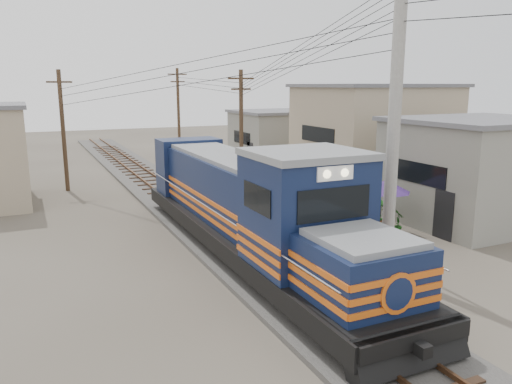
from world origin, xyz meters
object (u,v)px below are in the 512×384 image
locomotive (250,208)px  vendor (369,200)px  billboard (360,178)px  market_umbrella (386,186)px

locomotive → vendor: (7.23, 2.54, -0.92)m
locomotive → billboard: 5.42m
billboard → market_umbrella: (1.08, -0.34, -0.38)m
locomotive → vendor: size_ratio=9.42×
billboard → vendor: size_ratio=1.79×
billboard → vendor: (1.90, 1.77, -1.48)m
locomotive → billboard: (5.33, 0.77, 0.56)m
billboard → market_umbrella: billboard is taller
market_umbrella → vendor: bearing=68.8°
locomotive → billboard: locomotive is taller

